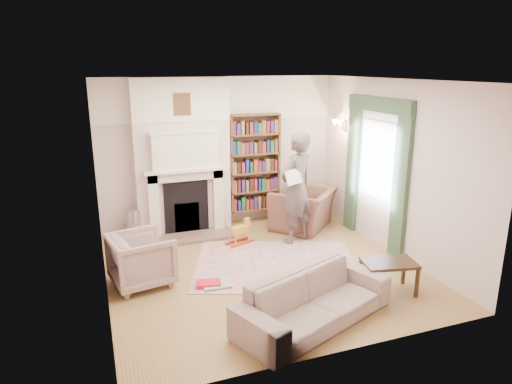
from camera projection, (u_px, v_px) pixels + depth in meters
name	position (u px, v px, depth m)	size (l,w,h in m)	color
floor	(262.00, 269.00, 6.96)	(4.50, 4.50, 0.00)	olive
ceiling	(262.00, 80.00, 6.21)	(4.50, 4.50, 0.00)	white
wall_back	(220.00, 153.00, 8.62)	(4.50, 4.50, 0.00)	beige
wall_front	(342.00, 231.00, 4.55)	(4.50, 4.50, 0.00)	beige
wall_left	(98.00, 194.00, 5.84)	(4.50, 4.50, 0.00)	beige
wall_right	(393.00, 168.00, 7.33)	(4.50, 4.50, 0.00)	beige
fireplace	(182.00, 158.00, 8.19)	(1.70, 0.58, 2.80)	beige
bookcase	(254.00, 163.00, 8.78)	(1.00, 0.24, 1.85)	brown
window	(377.00, 160.00, 7.67)	(0.02, 0.90, 1.30)	silver
curtain_left	(401.00, 185.00, 7.09)	(0.07, 0.32, 2.40)	#2D432B
curtain_right	(353.00, 167.00, 8.36)	(0.07, 0.32, 2.40)	#2D432B
pelmet	(379.00, 104.00, 7.41)	(0.09, 1.70, 0.24)	#2D432B
wall_sconce	(335.00, 126.00, 8.48)	(0.20, 0.24, 0.24)	gold
rug	(276.00, 265.00, 7.08)	(2.48, 1.91, 0.01)	beige
armchair_reading	(304.00, 208.00, 8.64)	(1.16, 1.01, 0.75)	#4D2C29
armchair_left	(142.00, 259.00, 6.39)	(0.79, 0.82, 0.74)	#BAA89A
sofa	(314.00, 299.00, 5.45)	(2.06, 0.80, 0.60)	#ACA48E
man_reading	(296.00, 188.00, 7.78)	(0.71, 0.46, 1.94)	#504440
newspaper	(294.00, 177.00, 7.48)	(0.35, 0.02, 0.25)	white
coffee_table	(388.00, 277.00, 6.19)	(0.70, 0.45, 0.45)	#352212
paraffin_heater	(134.00, 225.00, 8.04)	(0.24, 0.24, 0.55)	#A0A3A8
rocking_horse	(239.00, 232.00, 7.86)	(0.50, 0.20, 0.44)	gold
board_game	(216.00, 283.00, 6.44)	(0.39, 0.39, 0.03)	#E4EF54
game_box_lid	(209.00, 284.00, 6.40)	(0.33, 0.22, 0.06)	red
comic_annuals	(288.00, 279.00, 6.58)	(0.91, 0.52, 0.02)	red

